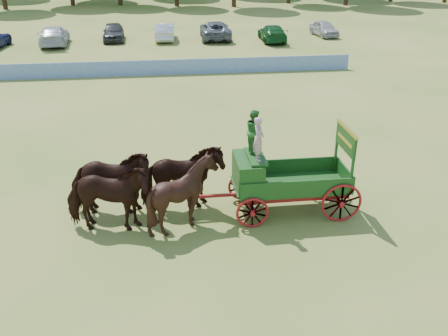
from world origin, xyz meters
TOP-DOWN VIEW (x-y plane):
  - ground at (0.00, 0.00)m, footprint 160.00×160.00m
  - horse_lead_left at (-3.28, -1.96)m, footprint 2.96×1.63m
  - horse_lead_right at (-3.28, -0.86)m, footprint 2.92×1.54m
  - horse_wheel_left at (-0.88, -1.96)m, footprint 2.49×2.30m
  - horse_wheel_right at (-0.88, -0.86)m, footprint 2.96×1.63m
  - farm_dray at (2.10, -1.39)m, footprint 5.99×2.00m
  - sponsor_banner at (-1.00, 18.00)m, footprint 26.00×0.08m
  - parked_cars at (-5.37, 30.15)m, footprint 42.34×7.47m

SIDE VIEW (x-z plane):
  - ground at x=0.00m, z-range 0.00..0.00m
  - sponsor_banner at x=-1.00m, z-range 0.00..1.05m
  - parked_cars at x=-5.37m, z-range -0.04..1.57m
  - horse_lead_left at x=-3.28m, z-range 0.00..2.38m
  - horse_lead_right at x=-3.28m, z-range 0.00..2.38m
  - horse_wheel_right at x=-0.88m, z-range 0.00..2.38m
  - horse_wheel_left at x=-0.88m, z-range 0.00..2.39m
  - farm_dray at x=2.10m, z-range -0.23..3.38m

